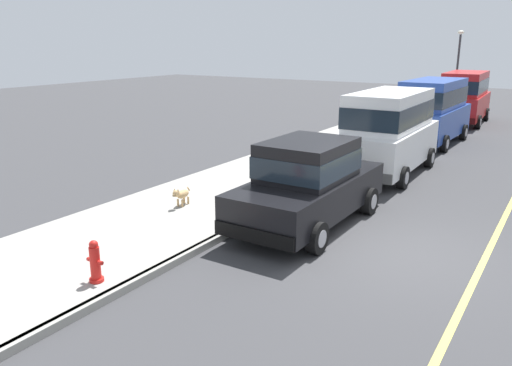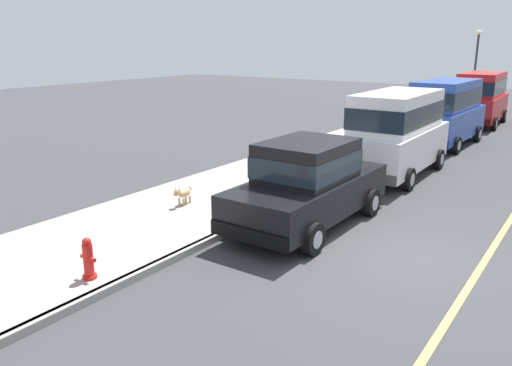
% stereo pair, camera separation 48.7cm
% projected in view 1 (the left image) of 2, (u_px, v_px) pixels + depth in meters
% --- Properties ---
extents(ground_plane, '(80.00, 80.00, 0.00)m').
position_uv_depth(ground_plane, '(393.00, 250.00, 10.04)').
color(ground_plane, '#38383A').
extents(curb, '(0.16, 64.00, 0.14)m').
position_uv_depth(curb, '(256.00, 218.00, 11.67)').
color(curb, gray).
rests_on(curb, ground).
extents(sidewalk, '(3.60, 64.00, 0.14)m').
position_uv_depth(sidewalk, '(194.00, 205.00, 12.59)').
color(sidewalk, '#99968E').
rests_on(sidewalk, ground).
extents(lane_centre_line, '(0.12, 57.60, 0.01)m').
position_uv_depth(lane_centre_line, '(480.00, 269.00, 9.22)').
color(lane_centre_line, '#E0D64C').
rests_on(lane_centre_line, ground).
extents(car_black_sedan, '(2.07, 4.62, 1.92)m').
position_uv_depth(car_black_sedan, '(309.00, 182.00, 11.22)').
color(car_black_sedan, black).
rests_on(car_black_sedan, ground).
extents(car_white_van, '(2.17, 4.91, 2.52)m').
position_uv_depth(car_white_van, '(389.00, 129.00, 15.58)').
color(car_white_van, white).
rests_on(car_white_van, ground).
extents(car_blue_van, '(2.25, 4.96, 2.52)m').
position_uv_depth(car_blue_van, '(433.00, 108.00, 20.26)').
color(car_blue_van, '#28479E').
rests_on(car_blue_van, ground).
extents(car_red_van, '(2.25, 4.96, 2.52)m').
position_uv_depth(car_red_van, '(464.00, 95.00, 25.29)').
color(car_red_van, red).
rests_on(car_red_van, ground).
extents(dog_tan, '(0.26, 0.75, 0.49)m').
position_uv_depth(dog_tan, '(181.00, 194.00, 12.24)').
color(dog_tan, tan).
rests_on(dog_tan, sidewalk).
extents(fire_hydrant, '(0.34, 0.24, 0.72)m').
position_uv_depth(fire_hydrant, '(95.00, 263.00, 8.36)').
color(fire_hydrant, red).
rests_on(fire_hydrant, sidewalk).
extents(street_lamp, '(0.36, 0.36, 4.42)m').
position_uv_depth(street_lamp, '(458.00, 60.00, 29.29)').
color(street_lamp, '#2D2D33').
rests_on(street_lamp, sidewalk).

